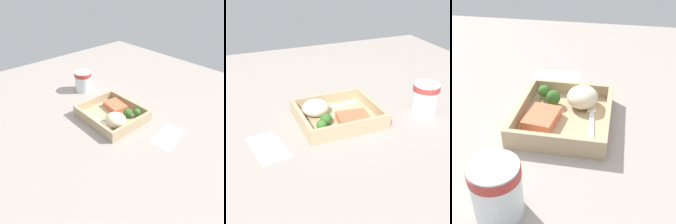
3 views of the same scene
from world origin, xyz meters
TOP-DOWN VIEW (x-y plane):
  - ground_plane at (0.00, 0.00)cm, footprint 160.00×160.00cm
  - takeout_tray at (0.00, 0.00)cm, footprint 24.51×21.45cm
  - tray_rim at (0.00, 0.00)cm, footprint 24.51×21.45cm
  - salmon_fillet at (-2.93, 4.54)cm, footprint 9.91×7.78cm
  - mashed_potatoes at (6.06, -3.49)cm, footprint 8.57×7.65cm
  - broccoli_floret_1 at (5.23, 3.66)cm, footprint 3.56×3.56cm
  - broccoli_floret_2 at (7.61, 6.61)cm, footprint 3.05×3.05cm
  - fork at (-0.36, -6.53)cm, footprint 15.89×3.27cm
  - paper_cup at (-27.73, 5.59)cm, footprint 8.35×8.35cm
  - receipt_slip at (23.09, 6.84)cm, footprint 10.19×15.55cm

SIDE VIEW (x-z plane):
  - ground_plane at x=0.00cm, z-range -2.00..0.00cm
  - receipt_slip at x=23.09cm, z-range 0.00..0.24cm
  - takeout_tray at x=0.00cm, z-range 0.00..1.20cm
  - fork at x=-0.36cm, z-range 1.20..1.64cm
  - salmon_fillet at x=-2.93cm, z-range 1.20..3.49cm
  - tray_rim at x=0.00cm, z-range 1.20..4.48cm
  - broccoli_floret_1 at x=5.23cm, z-range 1.28..5.13cm
  - broccoli_floret_2 at x=7.61cm, z-range 1.47..5.26cm
  - mashed_potatoes at x=6.06cm, z-range 1.20..6.19cm
  - paper_cup at x=-27.73cm, z-range 0.58..10.43cm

